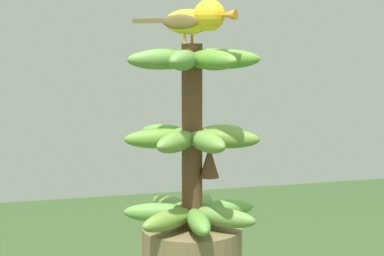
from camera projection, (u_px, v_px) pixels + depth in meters
The scene contains 2 objects.
banana_bunch at pixel (192, 138), 1.26m from camera, with size 0.26×0.26×0.35m.
perched_bird at pixel (197, 19), 1.22m from camera, with size 0.16×0.16×0.08m.
Camera 1 is at (1.20, -0.33, 1.27)m, focal length 63.71 mm.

